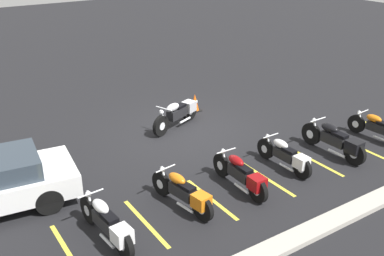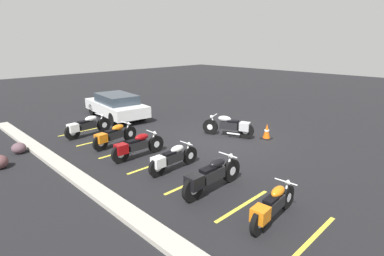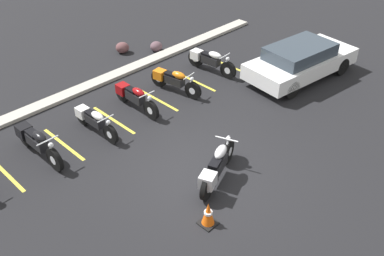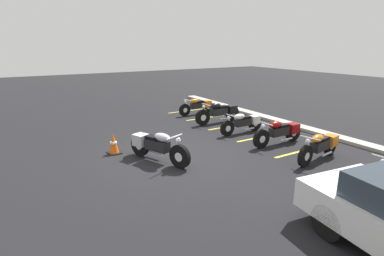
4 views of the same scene
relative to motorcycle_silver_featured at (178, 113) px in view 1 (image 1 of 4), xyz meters
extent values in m
plane|color=black|center=(0.00, 0.45, -0.47)|extent=(60.00, 60.00, 0.00)
cylinder|color=black|center=(0.84, 0.34, -0.14)|extent=(0.67, 0.36, 0.67)
cylinder|color=silver|center=(0.84, 0.34, -0.14)|extent=(0.29, 0.21, 0.26)
cylinder|color=black|center=(-0.63, -0.25, -0.14)|extent=(0.67, 0.36, 0.67)
cylinder|color=silver|center=(-0.63, -0.25, -0.14)|extent=(0.29, 0.21, 0.26)
cube|color=black|center=(0.06, 0.02, 0.02)|extent=(0.83, 0.55, 0.31)
ellipsoid|color=#B7B7BC|center=(0.25, 0.10, 0.29)|extent=(0.63, 0.46, 0.25)
cube|color=black|center=(-0.10, -0.04, 0.22)|extent=(0.51, 0.39, 0.08)
cube|color=#B7B7BC|center=(-0.58, -0.23, 0.05)|extent=(0.52, 0.49, 0.35)
cylinder|color=silver|center=(0.73, 0.29, 0.13)|extent=(0.27, 0.16, 0.54)
cylinder|color=silver|center=(0.67, 0.27, 0.40)|extent=(0.27, 0.60, 0.04)
sphere|color=silver|center=(0.80, 0.32, 0.31)|extent=(0.14, 0.14, 0.14)
cylinder|color=silver|center=(-0.23, 0.06, -0.29)|extent=(0.55, 0.27, 0.07)
cylinder|color=black|center=(-4.57, 3.55, -0.18)|extent=(0.15, 0.60, 0.59)
cylinder|color=silver|center=(-4.57, 3.55, -0.18)|extent=(0.13, 0.23, 0.23)
cube|color=black|center=(-4.63, 4.30, -0.04)|extent=(0.30, 0.70, 0.27)
ellipsoid|color=orange|center=(-4.62, 4.12, 0.20)|extent=(0.27, 0.52, 0.22)
cube|color=black|center=(-4.64, 4.45, 0.14)|extent=(0.25, 0.41, 0.07)
cylinder|color=silver|center=(-4.58, 3.66, 0.06)|extent=(0.07, 0.24, 0.48)
cylinder|color=silver|center=(-4.59, 3.72, 0.29)|extent=(0.56, 0.07, 0.03)
sphere|color=silver|center=(-4.58, 3.60, 0.22)|extent=(0.13, 0.13, 0.13)
cylinder|color=silver|center=(-4.52, 4.53, -0.31)|extent=(0.10, 0.50, 0.06)
cylinder|color=black|center=(-2.70, 3.37, -0.13)|extent=(0.13, 0.68, 0.68)
cylinder|color=silver|center=(-2.70, 3.37, -0.13)|extent=(0.13, 0.26, 0.26)
cylinder|color=black|center=(-2.72, 4.96, -0.13)|extent=(0.13, 0.68, 0.68)
cylinder|color=silver|center=(-2.72, 4.96, -0.13)|extent=(0.13, 0.26, 0.26)
cube|color=black|center=(-2.71, 4.21, 0.02)|extent=(0.30, 0.79, 0.31)
ellipsoid|color=black|center=(-2.71, 4.01, 0.30)|extent=(0.28, 0.58, 0.25)
cube|color=black|center=(-2.72, 4.39, 0.23)|extent=(0.25, 0.46, 0.08)
cube|color=black|center=(-2.72, 4.91, 0.05)|extent=(0.38, 0.42, 0.35)
cylinder|color=silver|center=(-2.70, 3.49, 0.13)|extent=(0.07, 0.27, 0.55)
cylinder|color=silver|center=(-2.70, 3.55, 0.40)|extent=(0.64, 0.05, 0.04)
sphere|color=silver|center=(-2.70, 3.42, 0.32)|extent=(0.14, 0.14, 0.14)
cylinder|color=silver|center=(-2.57, 4.47, -0.29)|extent=(0.08, 0.57, 0.07)
cylinder|color=black|center=(-0.91, 3.31, -0.18)|extent=(0.12, 0.60, 0.60)
cylinder|color=silver|center=(-0.91, 3.31, -0.18)|extent=(0.12, 0.23, 0.23)
cylinder|color=black|center=(-0.94, 4.70, -0.18)|extent=(0.12, 0.60, 0.60)
cylinder|color=silver|center=(-0.94, 4.70, -0.18)|extent=(0.12, 0.23, 0.23)
cube|color=black|center=(-0.93, 4.05, -0.04)|extent=(0.27, 0.69, 0.27)
ellipsoid|color=white|center=(-0.93, 3.87, 0.20)|extent=(0.25, 0.51, 0.22)
cube|color=black|center=(-0.93, 4.20, 0.14)|extent=(0.22, 0.40, 0.07)
cube|color=white|center=(-0.94, 4.66, -0.01)|extent=(0.33, 0.37, 0.31)
cylinder|color=silver|center=(-0.92, 3.42, 0.06)|extent=(0.06, 0.24, 0.48)
cylinder|color=silver|center=(-0.92, 3.47, 0.29)|extent=(0.56, 0.04, 0.03)
sphere|color=silver|center=(-0.91, 3.35, 0.22)|extent=(0.13, 0.13, 0.13)
cylinder|color=silver|center=(-0.81, 4.28, -0.31)|extent=(0.07, 0.50, 0.06)
cylinder|color=black|center=(0.75, 3.44, -0.16)|extent=(0.12, 0.63, 0.63)
cylinder|color=silver|center=(0.75, 3.44, -0.16)|extent=(0.12, 0.24, 0.24)
cylinder|color=black|center=(0.77, 4.92, -0.16)|extent=(0.12, 0.63, 0.63)
cylinder|color=silver|center=(0.77, 4.92, -0.16)|extent=(0.12, 0.24, 0.24)
cube|color=black|center=(0.76, 4.23, -0.01)|extent=(0.28, 0.73, 0.29)
ellipsoid|color=maroon|center=(0.76, 4.03, 0.25)|extent=(0.26, 0.54, 0.23)
cube|color=black|center=(0.76, 4.39, 0.18)|extent=(0.24, 0.42, 0.08)
cube|color=maroon|center=(0.77, 4.87, 0.02)|extent=(0.35, 0.39, 0.33)
cylinder|color=silver|center=(0.75, 3.55, 0.09)|extent=(0.06, 0.25, 0.51)
cylinder|color=silver|center=(0.75, 3.61, 0.34)|extent=(0.59, 0.04, 0.03)
sphere|color=silver|center=(0.75, 3.48, 0.26)|extent=(0.13, 0.13, 0.13)
cylinder|color=silver|center=(0.90, 4.46, -0.30)|extent=(0.07, 0.53, 0.07)
cylinder|color=black|center=(2.55, 3.38, -0.16)|extent=(0.21, 0.63, 0.62)
cylinder|color=silver|center=(2.55, 3.38, -0.16)|extent=(0.16, 0.25, 0.24)
cylinder|color=black|center=(2.31, 4.82, -0.16)|extent=(0.21, 0.63, 0.62)
cylinder|color=silver|center=(2.31, 4.82, -0.16)|extent=(0.16, 0.25, 0.24)
cube|color=black|center=(2.42, 4.15, -0.02)|extent=(0.38, 0.75, 0.28)
ellipsoid|color=orange|center=(2.45, 3.96, 0.24)|extent=(0.33, 0.56, 0.23)
cube|color=black|center=(2.39, 4.31, 0.17)|extent=(0.29, 0.45, 0.08)
cube|color=orange|center=(2.32, 4.78, 0.01)|extent=(0.40, 0.43, 0.32)
cylinder|color=silver|center=(2.53, 3.49, 0.08)|extent=(0.10, 0.25, 0.50)
cylinder|color=silver|center=(2.52, 3.55, 0.33)|extent=(0.58, 0.13, 0.03)
sphere|color=silver|center=(2.54, 3.43, 0.25)|extent=(0.13, 0.13, 0.13)
cylinder|color=silver|center=(2.51, 4.40, -0.30)|extent=(0.15, 0.52, 0.07)
cylinder|color=black|center=(4.47, 3.50, -0.15)|extent=(0.18, 0.65, 0.65)
cylinder|color=silver|center=(4.47, 3.50, -0.15)|extent=(0.15, 0.26, 0.25)
cylinder|color=black|center=(4.33, 5.01, -0.15)|extent=(0.18, 0.65, 0.65)
cylinder|color=silver|center=(4.33, 5.01, -0.15)|extent=(0.15, 0.26, 0.25)
cube|color=black|center=(4.39, 4.30, 0.00)|extent=(0.34, 0.77, 0.29)
ellipsoid|color=white|center=(4.41, 4.10, 0.26)|extent=(0.30, 0.57, 0.23)
cube|color=black|center=(4.38, 4.46, 0.19)|extent=(0.27, 0.45, 0.08)
cube|color=white|center=(4.33, 4.96, 0.03)|extent=(0.39, 0.42, 0.33)
cylinder|color=silver|center=(4.46, 3.61, 0.10)|extent=(0.08, 0.26, 0.52)
cylinder|color=silver|center=(4.45, 3.67, 0.36)|extent=(0.61, 0.09, 0.04)
sphere|color=silver|center=(4.46, 3.54, 0.28)|extent=(0.14, 0.14, 0.14)
cylinder|color=silver|center=(4.51, 4.56, -0.30)|extent=(0.12, 0.54, 0.07)
cylinder|color=black|center=(5.11, 2.65, -0.15)|extent=(0.66, 0.29, 0.64)
cylinder|color=black|center=(4.92, 1.08, -0.15)|extent=(0.66, 0.29, 0.64)
cube|color=#A8A399|center=(0.00, 6.52, -0.41)|extent=(18.00, 0.50, 0.12)
cube|color=black|center=(-1.25, -0.88, -0.46)|extent=(0.40, 0.40, 0.03)
cone|color=#EA590F|center=(-1.25, -0.88, -0.15)|extent=(0.32, 0.32, 0.64)
cylinder|color=white|center=(-1.25, -0.88, -0.12)|extent=(0.20, 0.20, 0.06)
cube|color=gold|center=(-3.76, 4.23, -0.47)|extent=(0.10, 2.10, 0.00)
cube|color=gold|center=(-1.96, 4.23, -0.47)|extent=(0.10, 2.10, 0.00)
cube|color=gold|center=(-0.16, 4.23, -0.47)|extent=(0.10, 2.10, 0.00)
cube|color=gold|center=(1.64, 4.23, -0.47)|extent=(0.10, 2.10, 0.00)
cube|color=gold|center=(3.44, 4.23, -0.47)|extent=(0.10, 2.10, 0.00)
cube|color=gold|center=(5.25, 4.23, -0.47)|extent=(0.10, 2.10, 0.00)
camera|label=1|loc=(7.13, 11.78, 5.56)|focal=42.00mm
camera|label=2|loc=(-7.60, 9.80, 3.47)|focal=28.00mm
camera|label=3|loc=(-6.74, -5.82, 7.37)|focal=42.00mm
camera|label=4|loc=(7.63, -3.33, 2.81)|focal=28.00mm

